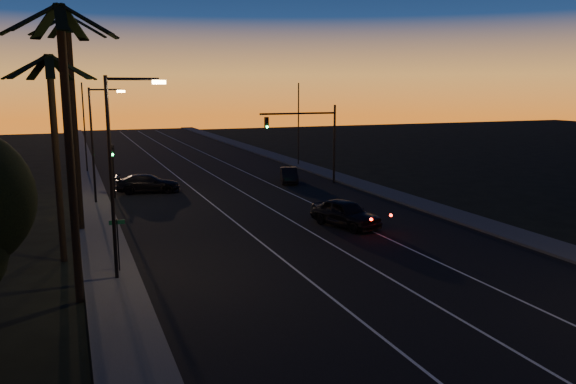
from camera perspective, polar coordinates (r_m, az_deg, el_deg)
name	(u,v)px	position (r m, az deg, el deg)	size (l,w,h in m)	color
road	(273,214)	(38.15, -1.57, -2.29)	(20.00, 170.00, 0.01)	black
sidewalk_left	(99,228)	(36.01, -18.61, -3.51)	(2.40, 170.00, 0.16)	#3C3C3A
sidewalk_right	(413,201)	(43.16, 12.55, -0.93)	(2.40, 170.00, 0.16)	#3C3C3A
lane_stripe_left	(230,218)	(37.26, -5.92, -2.64)	(0.12, 160.00, 0.01)	silver
lane_stripe_mid	(280,214)	(38.32, -0.87, -2.21)	(0.12, 160.00, 0.01)	silver
lane_stripe_right	(326,210)	(39.65, 3.87, -1.80)	(0.12, 160.00, 0.01)	silver
palm_near	(68,125)	(23.03, -21.48, 6.31)	(4.25, 4.16, 11.53)	black
palm_mid	(55,135)	(29.08, -22.62, 5.34)	(4.25, 4.16, 10.03)	black
palm_far	(73,103)	(35.00, -20.98, 8.43)	(4.25, 4.16, 12.53)	black
streetlight_left_near	(118,162)	(25.26, -16.93, 2.90)	(2.55, 0.26, 9.00)	black
streetlight_left_far	(96,136)	(43.17, -18.90, 5.44)	(2.55, 0.26, 8.50)	black
street_sign	(118,239)	(26.93, -16.90, -4.60)	(0.70, 0.06, 2.60)	black
signal_mast	(310,131)	(49.27, 2.27, 6.23)	(7.10, 0.41, 7.00)	black
signal_post	(113,161)	(45.43, -17.36, 3.00)	(0.28, 0.37, 4.20)	black
far_pole_left	(84,128)	(60.14, -19.98, 6.12)	(0.14, 0.14, 9.00)	black
far_pole_right	(298,125)	(61.82, 1.07, 6.85)	(0.14, 0.14, 9.00)	black
lead_car	(346,213)	(34.89, 5.86, -2.15)	(3.43, 5.78, 1.67)	black
right_car	(289,175)	(50.83, 0.11, 1.72)	(2.57, 4.31, 1.34)	black
cross_car	(148,183)	(47.38, -14.03, 0.85)	(5.46, 3.03, 1.50)	black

